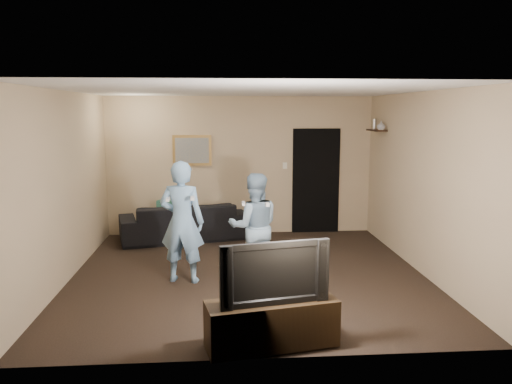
{
  "coord_description": "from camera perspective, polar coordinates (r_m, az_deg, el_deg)",
  "views": [
    {
      "loc": [
        -0.41,
        -6.9,
        2.32
      ],
      "look_at": [
        0.13,
        0.3,
        1.15
      ],
      "focal_mm": 35.0,
      "sensor_mm": 36.0,
      "label": 1
    }
  ],
  "objects": [
    {
      "name": "painting_canvas",
      "position": [
        9.39,
        -7.32,
        4.73
      ],
      "size": [
        0.62,
        0.01,
        0.47
      ],
      "primitive_type": "cube",
      "color": "slate",
      "rests_on": "painting_frame"
    },
    {
      "name": "wall_right",
      "position": [
        7.56,
        18.38,
        0.98
      ],
      "size": [
        0.04,
        5.0,
        2.6
      ],
      "primitive_type": "cube",
      "color": "tan",
      "rests_on": "ground"
    },
    {
      "name": "ceiling",
      "position": [
        6.92,
        -0.94,
        11.53
      ],
      "size": [
        5.0,
        5.0,
        0.04
      ],
      "primitive_type": "cube",
      "color": "silver",
      "rests_on": "wall_back"
    },
    {
      "name": "tv_console",
      "position": [
        5.1,
        1.81,
        -14.76
      ],
      "size": [
        1.35,
        0.66,
        0.46
      ],
      "primitive_type": "cube",
      "rotation": [
        0.0,
        0.0,
        0.2
      ],
      "color": "black",
      "rests_on": "ground"
    },
    {
      "name": "sofa",
      "position": [
        9.23,
        -8.19,
        -3.32
      ],
      "size": [
        2.43,
        1.4,
        0.67
      ],
      "primitive_type": "imported",
      "rotation": [
        0.0,
        0.0,
        3.38
      ],
      "color": "black",
      "rests_on": "ground"
    },
    {
      "name": "throw_pillow",
      "position": [
        9.22,
        -9.74,
        -2.44
      ],
      "size": [
        0.5,
        0.24,
        0.48
      ],
      "primitive_type": "cube",
      "rotation": [
        0.0,
        0.0,
        -0.18
      ],
      "color": "#1B5345",
      "rests_on": "sofa"
    },
    {
      "name": "wall_front",
      "position": [
        4.53,
        0.98,
        -3.78
      ],
      "size": [
        5.0,
        0.04,
        2.6
      ],
      "primitive_type": "cube",
      "color": "tan",
      "rests_on": "ground"
    },
    {
      "name": "painting_frame",
      "position": [
        9.41,
        -7.31,
        4.74
      ],
      "size": [
        0.72,
        0.05,
        0.57
      ],
      "primitive_type": "cube",
      "color": "olive",
      "rests_on": "wall_back"
    },
    {
      "name": "television",
      "position": [
        4.9,
        1.84,
        -8.95
      ],
      "size": [
        1.09,
        0.35,
        0.62
      ],
      "primitive_type": "imported",
      "rotation": [
        0.0,
        0.0,
        0.2
      ],
      "color": "black",
      "rests_on": "tv_console"
    },
    {
      "name": "wii_player_right",
      "position": [
        6.92,
        -0.2,
        -3.96
      ],
      "size": [
        0.74,
        0.59,
        1.49
      ],
      "color": "#7E9EB8",
      "rests_on": "ground"
    },
    {
      "name": "doorway",
      "position": [
        9.64,
        6.85,
        1.27
      ],
      "size": [
        0.9,
        0.06,
        2.0
      ],
      "primitive_type": "cube",
      "color": "black",
      "rests_on": "ground"
    },
    {
      "name": "shelf_vase",
      "position": [
        8.91,
        14.11,
        7.38
      ],
      "size": [
        0.18,
        0.18,
        0.15
      ],
      "primitive_type": "imported",
      "rotation": [
        0.0,
        0.0,
        -0.3
      ],
      "color": "#AFAFB4",
      "rests_on": "wall_shelf"
    },
    {
      "name": "ground",
      "position": [
        7.29,
        -0.88,
        -9.35
      ],
      "size": [
        5.0,
        5.0,
        0.0
      ],
      "primitive_type": "plane",
      "color": "black",
      "rests_on": "ground"
    },
    {
      "name": "light_switch",
      "position": [
        9.51,
        3.33,
        3.03
      ],
      "size": [
        0.08,
        0.02,
        0.12
      ],
      "primitive_type": "cube",
      "color": "silver",
      "rests_on": "wall_back"
    },
    {
      "name": "wall_back",
      "position": [
        9.46,
        -1.81,
        3.01
      ],
      "size": [
        5.0,
        0.04,
        2.6
      ],
      "primitive_type": "cube",
      "color": "tan",
      "rests_on": "ground"
    },
    {
      "name": "wii_player_left",
      "position": [
        6.85,
        -8.46,
        -3.4
      ],
      "size": [
        0.68,
        0.55,
        1.67
      ],
      "color": "#7EAFDB",
      "rests_on": "ground"
    },
    {
      "name": "wall_left",
      "position": [
        7.28,
        -20.95,
        0.54
      ],
      "size": [
        0.04,
        5.0,
        2.6
      ],
      "primitive_type": "cube",
      "color": "tan",
      "rests_on": "ground"
    },
    {
      "name": "wall_shelf",
      "position": [
        9.14,
        13.62,
        6.88
      ],
      "size": [
        0.2,
        0.6,
        0.03
      ],
      "primitive_type": "cube",
      "color": "black",
      "rests_on": "wall_right"
    },
    {
      "name": "shelf_figurine",
      "position": [
        9.27,
        13.39,
        7.56
      ],
      "size": [
        0.06,
        0.06,
        0.18
      ],
      "primitive_type": "cylinder",
      "color": "silver",
      "rests_on": "wall_shelf"
    }
  ]
}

